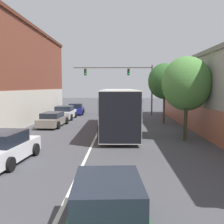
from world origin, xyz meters
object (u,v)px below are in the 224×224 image
object	(u,v)px
hatchback_foreground	(108,213)
bus	(119,108)
parked_car_left_far	(76,109)
parked_car_left_distant	(65,113)
street_tree_far	(164,81)
street_lamp	(185,102)
parked_car_left_mid	(3,148)
traffic_signal_gantry	(127,78)
parked_car_left_near	(53,119)
street_tree_near	(187,84)

from	to	relation	value
hatchback_foreground	bus	bearing A→B (deg)	-4.43
parked_car_left_far	parked_car_left_distant	size ratio (longest dim) A/B	1.15
street_tree_far	street_lamp	bearing A→B (deg)	-90.22
parked_car_left_mid	traffic_signal_gantry	world-z (taller)	traffic_signal_gantry
bus	hatchback_foreground	distance (m)	14.95
street_tree_far	parked_car_left_near	bearing A→B (deg)	-167.57
parked_car_left_far	street_tree_far	bearing A→B (deg)	-135.41
parked_car_left_near	hatchback_foreground	bearing A→B (deg)	-159.36
bus	parked_car_left_far	xyz separation A→B (m)	(-5.53, 12.78, -1.18)
parked_car_left_near	street_tree_far	world-z (taller)	street_tree_far
parked_car_left_near	parked_car_left_far	size ratio (longest dim) A/B	1.00
hatchback_foreground	traffic_signal_gantry	xyz separation A→B (m)	(1.18, 25.89, 3.86)
street_tree_near	parked_car_left_far	bearing A→B (deg)	122.42
traffic_signal_gantry	street_tree_near	distance (m)	14.47
parked_car_left_near	street_tree_far	size ratio (longest dim) A/B	0.83
parked_car_left_distant	traffic_signal_gantry	world-z (taller)	traffic_signal_gantry
traffic_signal_gantry	street_tree_far	size ratio (longest dim) A/B	1.66
parked_car_left_mid	parked_car_left_distant	size ratio (longest dim) A/B	1.04
street_tree_near	street_lamp	bearing A→B (deg)	-110.17
parked_car_left_mid	street_tree_near	bearing A→B (deg)	-54.00
traffic_signal_gantry	street_lamp	distance (m)	15.16
parked_car_left_far	parked_car_left_mid	bearing A→B (deg)	175.62
bus	street_tree_near	distance (m)	5.73
hatchback_foreground	parked_car_left_near	distance (m)	17.98
street_lamp	parked_car_left_mid	bearing A→B (deg)	-151.38
street_tree_near	parked_car_left_near	bearing A→B (deg)	153.24
hatchback_foreground	street_tree_near	xyz separation A→B (m)	(4.70, 11.88, 3.06)
parked_car_left_near	parked_car_left_far	world-z (taller)	parked_car_left_far
bus	street_lamp	distance (m)	5.66
parked_car_left_near	parked_car_left_mid	distance (m)	11.09
street_tree_far	hatchback_foreground	bearing A→B (deg)	-103.10
hatchback_foreground	traffic_signal_gantry	size ratio (longest dim) A/B	0.45
parked_car_left_far	street_tree_near	xyz separation A→B (m)	(10.03, -15.80, 3.03)
parked_car_left_far	street_lamp	distance (m)	19.24
street_tree_far	street_tree_near	bearing A→B (deg)	-88.39
bus	street_tree_near	world-z (taller)	street_tree_near
hatchback_foreground	street_tree_far	world-z (taller)	street_tree_far
parked_car_left_far	traffic_signal_gantry	bearing A→B (deg)	-110.35
parked_car_left_distant	street_tree_far	bearing A→B (deg)	-106.56
hatchback_foreground	street_lamp	world-z (taller)	street_lamp
parked_car_left_mid	parked_car_left_far	xyz separation A→B (m)	(-0.23, 21.67, -0.02)
street_lamp	parked_car_left_near	bearing A→B (deg)	149.84
parked_car_left_far	bus	bearing A→B (deg)	-161.59
parked_car_left_near	traffic_signal_gantry	distance (m)	11.78
parked_car_left_far	street_tree_far	world-z (taller)	street_tree_far
parked_car_left_near	parked_car_left_distant	distance (m)	5.36
parked_car_left_far	parked_car_left_distant	world-z (taller)	parked_car_left_distant
bus	parked_car_left_near	xyz separation A→B (m)	(-5.82, 2.19, -1.22)
parked_car_left_near	parked_car_left_mid	size ratio (longest dim) A/B	1.11
parked_car_left_near	parked_car_left_distant	world-z (taller)	parked_car_left_distant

